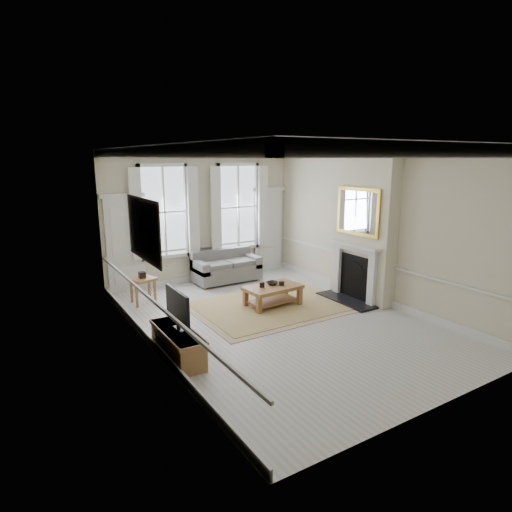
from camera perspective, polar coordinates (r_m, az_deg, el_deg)
floor at (r=8.73m, az=3.12°, el=-8.66°), size 7.20×7.20×0.00m
ceiling at (r=8.11m, az=3.42°, el=14.26°), size 7.20×7.20×0.00m
back_wall at (r=11.36m, az=-7.19°, el=5.21°), size 5.20×0.00×5.20m
left_wall at (r=7.12m, az=-14.19°, el=0.30°), size 0.00×7.20×7.20m
right_wall at (r=9.95m, az=15.69°, el=3.74°), size 0.00×7.20×7.20m
window_left at (r=10.90m, az=-12.16°, el=5.76°), size 1.26×0.20×2.20m
window_right at (r=11.76m, az=-2.42°, el=6.55°), size 1.26×0.20×2.20m
door_left at (r=10.74m, az=-17.01°, el=1.32°), size 0.90×0.08×2.30m
door_right at (r=12.38m, az=1.64°, el=3.37°), size 0.90×0.08×2.30m
painting at (r=7.35m, az=-14.76°, el=3.43°), size 0.05×1.66×1.06m
chimney_breast at (r=9.96m, az=14.16°, el=3.83°), size 0.35×1.70×3.38m
hearth at (r=10.06m, az=11.93°, el=-5.80°), size 0.55×1.50×0.05m
fireplace at (r=10.00m, az=12.95°, el=-1.74°), size 0.21×1.45×1.33m
mirror at (r=9.76m, az=13.38°, el=5.77°), size 0.06×1.26×1.06m
sofa at (r=11.36m, az=-4.08°, el=-1.66°), size 1.73×0.84×0.83m
side_table at (r=9.90m, az=-14.89°, el=-3.46°), size 0.60×0.60×0.60m
rug at (r=9.57m, az=2.24°, el=-6.58°), size 3.50×2.60×0.02m
coffee_table at (r=9.45m, az=2.25°, el=-4.48°), size 1.27×0.80×0.46m
ceramic_pot_a at (r=9.32m, az=0.81°, el=-3.85°), size 0.11×0.11×0.11m
ceramic_pot_b at (r=9.49m, az=3.44°, el=-3.65°), size 0.12×0.12×0.09m
bowl at (r=9.53m, az=2.18°, el=-3.64°), size 0.29×0.29×0.06m
tv_stand at (r=7.23m, az=-10.37°, el=-11.51°), size 0.44×1.36×0.49m
tv at (r=7.00m, az=-10.41°, el=-6.71°), size 0.08×0.90×0.68m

